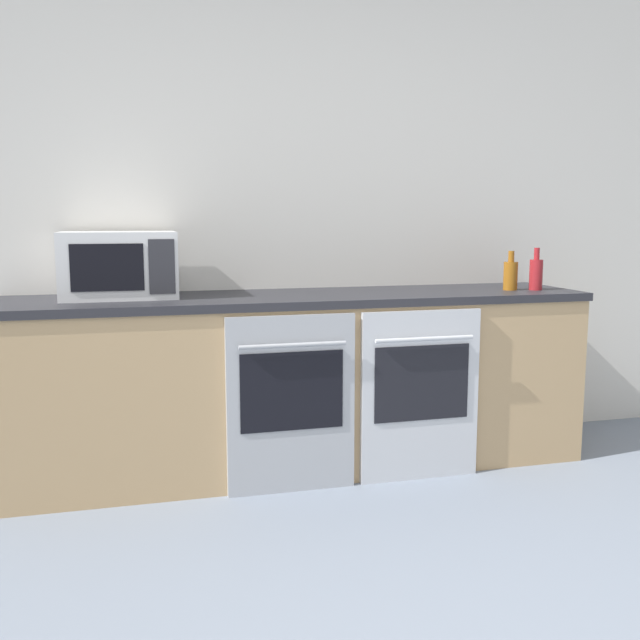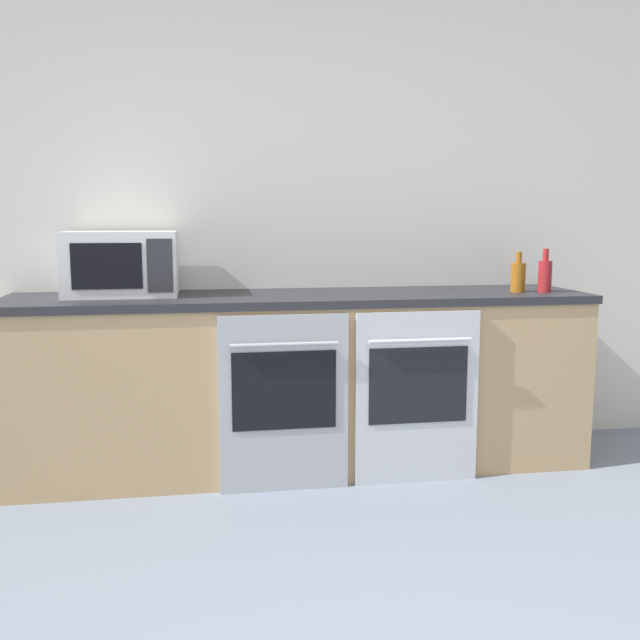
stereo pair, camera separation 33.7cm
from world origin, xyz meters
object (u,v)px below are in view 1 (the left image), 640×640
at_px(microwave, 119,265).
at_px(oven_left, 291,403).
at_px(oven_right, 420,394).
at_px(bottle_red, 536,273).
at_px(bottle_amber, 511,275).

bearing_deg(microwave, oven_left, -29.18).
relative_size(oven_left, oven_right, 1.00).
bearing_deg(oven_right, microwave, 163.25).
height_order(oven_left, oven_right, same).
bearing_deg(bottle_red, bottle_amber, 167.06).
height_order(oven_right, microwave, microwave).
relative_size(oven_right, microwave, 1.56).
bearing_deg(oven_left, bottle_amber, 11.43).
bearing_deg(bottle_red, microwave, 174.74).
relative_size(oven_left, bottle_red, 3.73).
bearing_deg(oven_left, bottle_red, 9.13).
bearing_deg(bottle_amber, bottle_red, -12.94).
xyz_separation_m(oven_left, bottle_amber, (1.24, 0.25, 0.54)).
relative_size(oven_left, bottle_amber, 4.03).
height_order(microwave, bottle_red, microwave).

